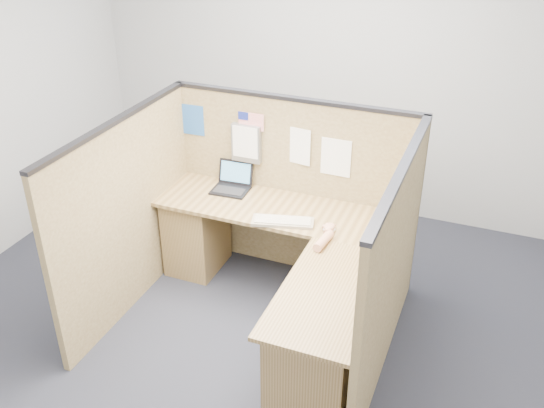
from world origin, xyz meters
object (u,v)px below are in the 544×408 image
at_px(keyboard, 283,221).
at_px(mouse, 329,229).
at_px(l_desk, 283,276).
at_px(laptop, 233,183).

distance_m(keyboard, mouse, 0.36).
height_order(l_desk, mouse, mouse).
xyz_separation_m(laptop, mouse, (0.94, -0.36, -0.03)).
distance_m(l_desk, mouse, 0.50).
xyz_separation_m(l_desk, mouse, (0.28, 0.20, 0.36)).
relative_size(l_desk, mouse, 20.20).
bearing_deg(laptop, l_desk, -43.88).
height_order(l_desk, laptop, laptop).
bearing_deg(l_desk, mouse, 35.37).
distance_m(laptop, mouse, 1.00).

